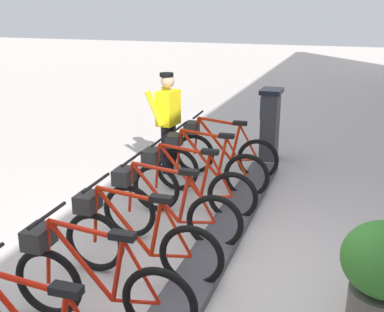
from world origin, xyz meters
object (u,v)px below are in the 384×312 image
Objects in this scene: bike_docked_1 at (206,166)px; bike_docked_5 at (94,282)px; bike_docked_2 at (188,185)px; bike_docked_4 at (135,240)px; bike_docked_0 at (221,151)px; payment_kiosk at (270,123)px; worker_near_rack at (168,119)px; bike_docked_3 at (165,209)px.

bike_docked_5 is (0.00, 3.22, 0.00)m from bike_docked_1.
bike_docked_2 and bike_docked_4 have the same top height.
bike_docked_0 is 0.81m from bike_docked_1.
bike_docked_0 is (0.57, 1.17, -0.24)m from payment_kiosk.
worker_near_rack is (0.88, -1.50, 0.48)m from bike_docked_2.
bike_docked_3 is 1.00× the size of bike_docked_4.
bike_docked_3 and bike_docked_4 have the same top height.
bike_docked_2 is (0.57, 2.78, -0.24)m from payment_kiosk.
payment_kiosk is 0.74× the size of bike_docked_0.
bike_docked_3 is 1.00× the size of bike_docked_5.
bike_docked_1 and bike_docked_4 have the same top height.
bike_docked_0 is at bearing -90.00° from bike_docked_5.
bike_docked_4 is (0.00, 0.81, 0.00)m from bike_docked_3.
payment_kiosk is 0.74× the size of bike_docked_4.
bike_docked_0 is at bearing -90.00° from bike_docked_4.
bike_docked_5 is at bearing 90.00° from bike_docked_1.
bike_docked_2 is 1.00× the size of bike_docked_4.
bike_docked_5 is at bearing 90.00° from bike_docked_0.
bike_docked_5 is at bearing 90.00° from bike_docked_3.
worker_near_rack is at bearing 7.13° from bike_docked_0.
bike_docked_3 is 1.04× the size of worker_near_rack.
worker_near_rack reaches higher than bike_docked_4.
bike_docked_0 is at bearing -90.00° from bike_docked_1.
bike_docked_2 and bike_docked_3 have the same top height.
bike_docked_3 is 2.52m from worker_near_rack.
bike_docked_1 and bike_docked_3 have the same top height.
bike_docked_3 is at bearing 90.00° from bike_docked_0.
bike_docked_5 is (0.00, 0.81, 0.00)m from bike_docked_4.
bike_docked_2 is 2.42m from bike_docked_5.
worker_near_rack is (0.88, -2.31, 0.48)m from bike_docked_3.
bike_docked_1 is 2.42m from bike_docked_4.
payment_kiosk is 3.64m from bike_docked_3.
bike_docked_3 and bike_docked_5 have the same top height.
payment_kiosk is at bearing -96.27° from bike_docked_5.
bike_docked_2 is 1.00× the size of bike_docked_5.
payment_kiosk is 1.32m from bike_docked_0.
bike_docked_0 and bike_docked_3 have the same top height.
payment_kiosk is at bearing -138.58° from worker_near_rack.
bike_docked_1 is at bearing -90.00° from bike_docked_5.
bike_docked_4 is at bearing 90.00° from bike_docked_2.
worker_near_rack is (0.88, -3.11, 0.48)m from bike_docked_4.
bike_docked_0 is at bearing 63.97° from payment_kiosk.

